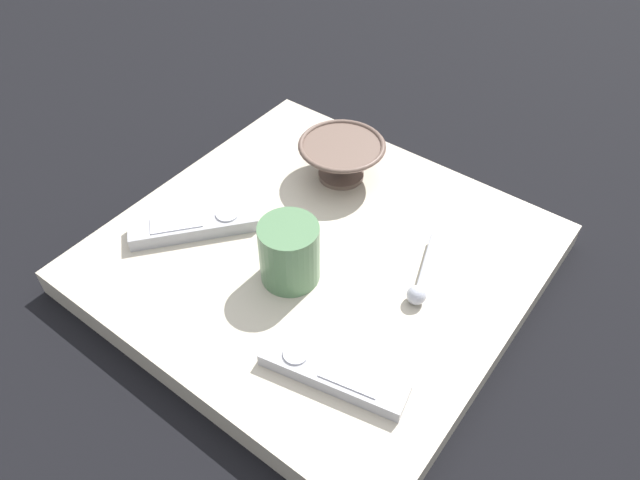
{
  "coord_description": "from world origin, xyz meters",
  "views": [
    {
      "loc": [
        -0.38,
        0.5,
        0.7
      ],
      "look_at": [
        -0.0,
        0.0,
        0.06
      ],
      "focal_mm": 33.79,
      "sensor_mm": 36.0,
      "label": 1
    }
  ],
  "objects_px": {
    "teaspoon": "(417,290)",
    "tv_remote_near": "(194,225)",
    "cereal_bowl": "(342,158)",
    "tv_remote_far": "(333,374)",
    "coffee_mug": "(288,252)"
  },
  "relations": [
    {
      "from": "cereal_bowl",
      "to": "teaspoon",
      "type": "bearing_deg",
      "value": 147.7
    },
    {
      "from": "teaspoon",
      "to": "tv_remote_near",
      "type": "bearing_deg",
      "value": 15.4
    },
    {
      "from": "tv_remote_near",
      "to": "tv_remote_far",
      "type": "bearing_deg",
      "value": 166.02
    },
    {
      "from": "tv_remote_near",
      "to": "tv_remote_far",
      "type": "relative_size",
      "value": 0.94
    },
    {
      "from": "teaspoon",
      "to": "tv_remote_far",
      "type": "height_order",
      "value": "teaspoon"
    },
    {
      "from": "teaspoon",
      "to": "tv_remote_near",
      "type": "height_order",
      "value": "teaspoon"
    },
    {
      "from": "teaspoon",
      "to": "coffee_mug",
      "type": "bearing_deg",
      "value": 24.4
    },
    {
      "from": "tv_remote_near",
      "to": "coffee_mug",
      "type": "bearing_deg",
      "value": -174.03
    },
    {
      "from": "tv_remote_near",
      "to": "teaspoon",
      "type": "bearing_deg",
      "value": -164.6
    },
    {
      "from": "coffee_mug",
      "to": "teaspoon",
      "type": "bearing_deg",
      "value": -155.6
    },
    {
      "from": "tv_remote_near",
      "to": "tv_remote_far",
      "type": "distance_m",
      "value": 0.34
    },
    {
      "from": "cereal_bowl",
      "to": "tv_remote_far",
      "type": "distance_m",
      "value": 0.4
    },
    {
      "from": "teaspoon",
      "to": "tv_remote_near",
      "type": "relative_size",
      "value": 0.73
    },
    {
      "from": "cereal_bowl",
      "to": "tv_remote_near",
      "type": "bearing_deg",
      "value": 67.05
    },
    {
      "from": "coffee_mug",
      "to": "tv_remote_near",
      "type": "height_order",
      "value": "coffee_mug"
    }
  ]
}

